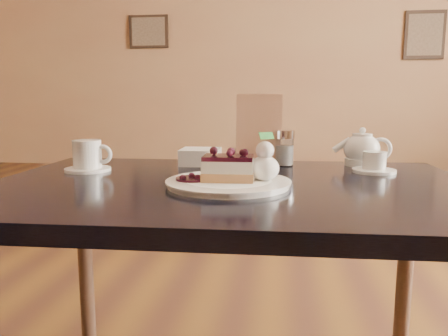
# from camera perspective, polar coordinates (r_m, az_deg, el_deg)

# --- Properties ---
(main_table) EXTENTS (1.10, 0.75, 0.68)m
(main_table) POSITION_cam_1_polar(r_m,az_deg,el_deg) (0.99, 0.80, -5.88)
(main_table) COLOR black
(main_table) RESTS_ON ground
(dessert_plate) EXTENTS (0.26, 0.26, 0.01)m
(dessert_plate) POSITION_cam_1_polar(r_m,az_deg,el_deg) (0.93, 0.56, -2.01)
(dessert_plate) COLOR white
(dessert_plate) RESTS_ON main_table
(cheesecake_slice) EXTENTS (0.11, 0.08, 0.05)m
(cheesecake_slice) POSITION_cam_1_polar(r_m,az_deg,el_deg) (0.92, 0.56, -0.03)
(cheesecake_slice) COLOR #C18A48
(cheesecake_slice) RESTS_ON dessert_plate
(whipped_cream) EXTENTS (0.06, 0.06, 0.06)m
(whipped_cream) POSITION_cam_1_polar(r_m,az_deg,el_deg) (0.93, 5.32, -0.00)
(whipped_cream) COLOR white
(whipped_cream) RESTS_ON dessert_plate
(berry_sauce) EXTENTS (0.07, 0.07, 0.01)m
(berry_sauce) POSITION_cam_1_polar(r_m,az_deg,el_deg) (0.93, -4.15, -1.43)
(berry_sauce) COLOR black
(berry_sauce) RESTS_ON dessert_plate
(coffee_set) EXTENTS (0.13, 0.12, 0.08)m
(coffee_set) POSITION_cam_1_polar(r_m,az_deg,el_deg) (1.18, -17.32, 1.34)
(coffee_set) COLOR white
(coffee_set) RESTS_ON main_table
(tea_set) EXTENTS (0.16, 0.22, 0.10)m
(tea_set) POSITION_cam_1_polar(r_m,az_deg,el_deg) (1.25, 17.79, 1.91)
(tea_set) COLOR white
(tea_set) RESTS_ON main_table
(menu_card) EXTENTS (0.13, 0.03, 0.20)m
(menu_card) POSITION_cam_1_polar(r_m,az_deg,el_deg) (1.23, 4.61, 5.00)
(menu_card) COLOR beige
(menu_card) RESTS_ON main_table
(sugar_shaker) EXTENTS (0.05, 0.05, 0.10)m
(sugar_shaker) POSITION_cam_1_polar(r_m,az_deg,el_deg) (1.22, 7.89, 2.64)
(sugar_shaker) COLOR white
(sugar_shaker) RESTS_ON main_table
(napkin_stack) EXTENTS (0.11, 0.11, 0.05)m
(napkin_stack) POSITION_cam_1_polar(r_m,az_deg,el_deg) (1.24, -3.10, 1.50)
(napkin_stack) COLOR white
(napkin_stack) RESTS_ON main_table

